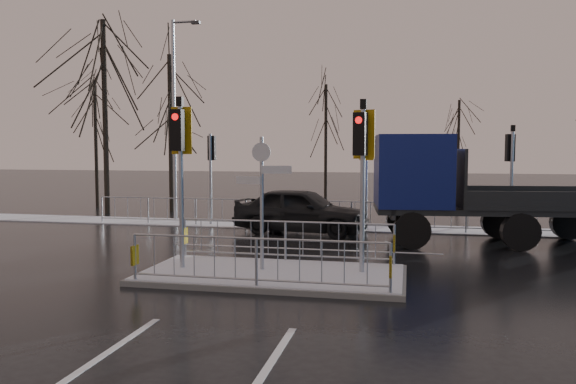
% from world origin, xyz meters
% --- Properties ---
extents(ground, '(120.00, 120.00, 0.00)m').
position_xyz_m(ground, '(0.00, 0.00, 0.00)').
color(ground, black).
rests_on(ground, ground).
extents(snow_verge, '(30.00, 2.00, 0.04)m').
position_xyz_m(snow_verge, '(0.00, 8.60, 0.02)').
color(snow_verge, white).
rests_on(snow_verge, ground).
extents(lane_markings, '(8.00, 11.38, 0.01)m').
position_xyz_m(lane_markings, '(0.00, -0.33, 0.00)').
color(lane_markings, silver).
rests_on(lane_markings, ground).
extents(traffic_island, '(6.00, 3.04, 4.15)m').
position_xyz_m(traffic_island, '(-0.01, 0.01, 0.39)').
color(traffic_island, slate).
rests_on(traffic_island, ground).
extents(far_kerb_fixtures, '(18.00, 0.65, 3.83)m').
position_xyz_m(far_kerb_fixtures, '(0.29, 8.09, 1.02)').
color(far_kerb_fixtures, '#9CA3AA').
rests_on(far_kerb_fixtures, ground).
extents(car_far_lane, '(4.97, 2.61, 1.61)m').
position_xyz_m(car_far_lane, '(-0.63, 6.83, 0.81)').
color(car_far_lane, black).
rests_on(car_far_lane, ground).
extents(flatbed_truck, '(7.55, 3.47, 3.38)m').
position_xyz_m(flatbed_truck, '(4.14, 5.79, 1.80)').
color(flatbed_truck, black).
rests_on(flatbed_truck, ground).
extents(tree_near_a, '(4.75, 4.75, 8.97)m').
position_xyz_m(tree_near_a, '(-10.50, 11.00, 6.11)').
color(tree_near_a, black).
rests_on(tree_near_a, ground).
extents(tree_near_b, '(4.00, 4.00, 7.55)m').
position_xyz_m(tree_near_b, '(-8.00, 12.50, 5.15)').
color(tree_near_b, black).
rests_on(tree_near_b, ground).
extents(tree_near_c, '(3.50, 3.50, 6.61)m').
position_xyz_m(tree_near_c, '(-12.50, 13.50, 4.50)').
color(tree_near_c, black).
rests_on(tree_near_c, ground).
extents(tree_far_a, '(3.75, 3.75, 7.08)m').
position_xyz_m(tree_far_a, '(-2.00, 22.00, 4.82)').
color(tree_far_a, black).
rests_on(tree_far_a, ground).
extents(tree_far_b, '(3.25, 3.25, 6.14)m').
position_xyz_m(tree_far_b, '(6.00, 24.00, 4.18)').
color(tree_far_b, black).
rests_on(tree_far_b, ground).
extents(street_lamp_left, '(1.25, 0.18, 8.20)m').
position_xyz_m(street_lamp_left, '(-6.43, 9.50, 4.49)').
color(street_lamp_left, '#9CA3AA').
rests_on(street_lamp_left, ground).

